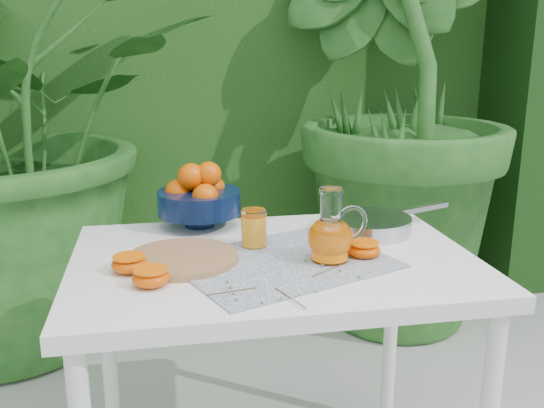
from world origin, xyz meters
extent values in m
cube|color=#123F12|center=(0.00, 2.20, 1.25)|extent=(8.00, 1.20, 2.50)
imported|color=#1B511C|center=(-0.75, 1.19, 1.00)|extent=(2.63, 2.63, 1.99)
imported|color=#1B511C|center=(0.89, 1.13, 1.05)|extent=(2.82, 2.82, 2.11)
cube|color=white|center=(0.14, -0.07, 0.73)|extent=(1.00, 0.70, 0.04)
cylinder|color=white|center=(-0.31, 0.23, 0.35)|extent=(0.04, 0.04, 0.71)
cylinder|color=white|center=(0.59, 0.23, 0.35)|extent=(0.04, 0.04, 0.71)
cube|color=#0D1F4C|center=(0.15, -0.12, 0.75)|extent=(0.60, 0.53, 0.00)
cylinder|color=olive|center=(-0.09, -0.07, 0.76)|extent=(0.31, 0.31, 0.02)
cylinder|color=black|center=(-0.02, 0.23, 0.77)|extent=(0.11, 0.11, 0.04)
cylinder|color=black|center=(-0.02, 0.23, 0.82)|extent=(0.29, 0.29, 0.07)
sphere|color=#DB4D02|center=(-0.08, 0.24, 0.85)|extent=(0.09, 0.09, 0.07)
sphere|color=#DB4D02|center=(0.02, 0.27, 0.85)|extent=(0.09, 0.09, 0.07)
sphere|color=#DB4D02|center=(-0.01, 0.17, 0.85)|extent=(0.09, 0.09, 0.07)
sphere|color=#DB4D02|center=(-0.04, 0.29, 0.85)|extent=(0.09, 0.09, 0.07)
sphere|color=#DB4D02|center=(-0.04, 0.23, 0.90)|extent=(0.09, 0.09, 0.08)
sphere|color=#DB4D02|center=(0.01, 0.22, 0.90)|extent=(0.09, 0.09, 0.07)
cylinder|color=white|center=(0.27, -0.13, 0.76)|extent=(0.10, 0.10, 0.01)
ellipsoid|color=white|center=(0.27, -0.13, 0.81)|extent=(0.13, 0.13, 0.10)
cylinder|color=white|center=(0.27, -0.13, 0.89)|extent=(0.06, 0.06, 0.07)
cylinder|color=white|center=(0.27, -0.13, 0.93)|extent=(0.07, 0.07, 0.01)
torus|color=white|center=(0.32, -0.12, 0.84)|extent=(0.09, 0.03, 0.09)
cylinder|color=#D45F04|center=(0.27, -0.13, 0.80)|extent=(0.10, 0.10, 0.08)
cylinder|color=white|center=(0.10, 0.01, 0.80)|extent=(0.08, 0.08, 0.10)
cylinder|color=#FBAA1F|center=(0.10, 0.01, 0.80)|extent=(0.07, 0.07, 0.08)
cylinder|color=#FF5907|center=(0.10, 0.01, 0.84)|extent=(0.06, 0.06, 0.00)
cylinder|color=#A9A9AE|center=(0.44, 0.08, 0.77)|extent=(0.32, 0.32, 0.05)
cylinder|color=white|center=(0.44, 0.08, 0.79)|extent=(0.28, 0.28, 0.01)
cube|color=#A9A9AE|center=(0.64, 0.16, 0.79)|extent=(0.18, 0.09, 0.01)
ellipsoid|color=#DB4D02|center=(-0.16, -0.21, 0.77)|extent=(0.10, 0.10, 0.04)
cylinder|color=#FF5907|center=(-0.16, -0.21, 0.79)|extent=(0.09, 0.09, 0.00)
ellipsoid|color=#DB4D02|center=(-0.21, -0.11, 0.77)|extent=(0.10, 0.10, 0.04)
cylinder|color=#FF5907|center=(-0.21, -0.11, 0.79)|extent=(0.09, 0.09, 0.00)
ellipsoid|color=#DB4D02|center=(0.36, -0.12, 0.77)|extent=(0.10, 0.10, 0.04)
cylinder|color=#FF5907|center=(0.36, -0.12, 0.79)|extent=(0.09, 0.09, 0.00)
cylinder|color=brown|center=(0.12, -0.34, 0.76)|extent=(0.04, 0.11, 0.00)
sphere|color=#53733C|center=(0.06, -0.35, 0.76)|extent=(0.01, 0.01, 0.01)
sphere|color=#53733C|center=(0.10, -0.34, 0.76)|extent=(0.01, 0.01, 0.01)
sphere|color=#53733C|center=(0.14, -0.33, 0.76)|extent=(0.01, 0.01, 0.01)
sphere|color=#53733C|center=(0.19, -0.32, 0.76)|extent=(0.01, 0.01, 0.01)
cylinder|color=brown|center=(0.25, -0.19, 0.76)|extent=(0.12, 0.08, 0.00)
sphere|color=#53733C|center=(0.21, -0.13, 0.76)|extent=(0.01, 0.01, 0.01)
sphere|color=#53733C|center=(0.24, -0.17, 0.76)|extent=(0.01, 0.01, 0.01)
sphere|color=#53733C|center=(0.27, -0.21, 0.76)|extent=(0.01, 0.01, 0.01)
sphere|color=#53733C|center=(0.30, -0.26, 0.76)|extent=(0.01, 0.01, 0.01)
cylinder|color=brown|center=(0.01, -0.28, 0.76)|extent=(0.11, 0.02, 0.00)
sphere|color=#53733C|center=(0.01, -0.33, 0.76)|extent=(0.01, 0.01, 0.01)
sphere|color=#53733C|center=(0.01, -0.30, 0.76)|extent=(0.01, 0.01, 0.01)
sphere|color=#53733C|center=(0.01, -0.27, 0.76)|extent=(0.01, 0.01, 0.01)
sphere|color=#53733C|center=(0.00, -0.23, 0.76)|extent=(0.01, 0.01, 0.01)
camera|label=1|loc=(-0.13, -1.48, 1.27)|focal=40.00mm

